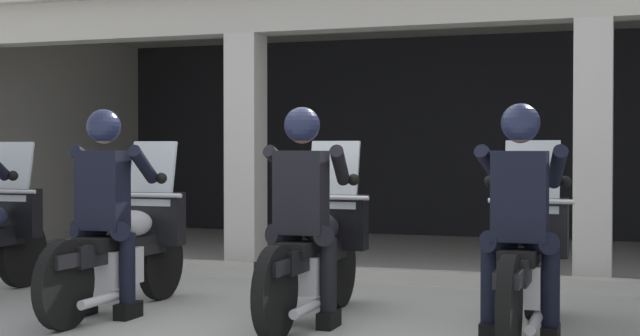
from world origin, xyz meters
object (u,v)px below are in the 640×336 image
motorcycle_center (316,253)px  motorcycle_left (125,248)px  police_officer_center (303,197)px  police_officer_right (520,201)px  police_officer_left (105,194)px  motorcycle_right (525,261)px

motorcycle_center → motorcycle_left: bearing=-170.6°
police_officer_center → police_officer_right: bearing=3.1°
police_officer_left → police_officer_center: 1.56m
motorcycle_center → police_officer_right: size_ratio=1.29×
police_officer_left → motorcycle_right: 3.16m
police_officer_left → police_officer_center: same height
motorcycle_center → police_officer_right: police_officer_right is taller
motorcycle_left → police_officer_right: police_officer_right is taller
motorcycle_right → motorcycle_center: bearing=-179.5°
motorcycle_left → motorcycle_right: size_ratio=1.00×
police_officer_right → police_officer_left: bearing=-176.3°
police_officer_left → motorcycle_left: bearing=90.2°
motorcycle_left → motorcycle_center: same height
motorcycle_left → motorcycle_center: bearing=6.0°
motorcycle_right → police_officer_left: bearing=-171.1°
motorcycle_left → motorcycle_right: 3.10m
police_officer_left → police_officer_right: bearing=2.9°
motorcycle_center → motorcycle_right: (1.55, -0.02, 0.00)m
motorcycle_right → police_officer_center: bearing=-169.1°
motorcycle_left → police_officer_left: size_ratio=1.29×
motorcycle_left → police_officer_right: 3.13m
motorcycle_left → police_officer_right: (3.10, -0.15, 0.44)m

